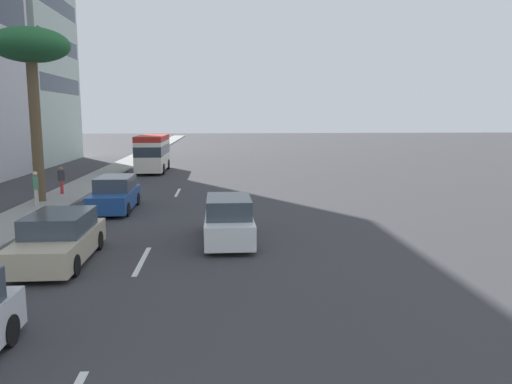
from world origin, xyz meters
TOP-DOWN VIEW (x-y plane):
  - ground_plane at (31.50, 0.00)m, footprint 198.00×198.00m
  - sidewalk_right at (31.50, 6.29)m, footprint 162.00×2.53m
  - lane_stripe_mid at (12.77, 0.00)m, footprint 3.20×0.16m
  - lane_stripe_far at (27.10, 0.00)m, footprint 3.20×0.16m
  - car_lead at (15.11, -2.82)m, footprint 4.61×1.79m
  - minibus_second at (38.74, 2.90)m, footprint 6.84×2.26m
  - car_third at (21.63, 2.59)m, footprint 4.70×1.85m
  - car_fourth at (12.89, 2.60)m, footprint 4.74×1.97m
  - pedestrian_near_lamp at (26.24, 6.53)m, footprint 0.37×0.39m
  - pedestrian_mid_block at (22.37, 6.59)m, footprint 0.37×0.30m
  - palm_tree at (23.86, 6.92)m, footprint 3.88×3.88m

SIDE VIEW (x-z plane):
  - ground_plane at x=31.50m, z-range 0.00..0.00m
  - lane_stripe_mid at x=12.77m, z-range 0.00..0.01m
  - lane_stripe_far at x=27.10m, z-range 0.00..0.01m
  - sidewalk_right at x=31.50m, z-range 0.00..0.15m
  - car_fourth at x=12.89m, z-range -0.04..1.51m
  - car_third at x=21.63m, z-range -0.05..1.61m
  - car_lead at x=15.11m, z-range -0.05..1.63m
  - pedestrian_near_lamp at x=26.24m, z-range 0.22..1.77m
  - pedestrian_mid_block at x=22.37m, z-range 0.24..1.96m
  - minibus_second at x=38.74m, z-range 0.15..3.15m
  - palm_tree at x=23.86m, z-range 3.36..12.22m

